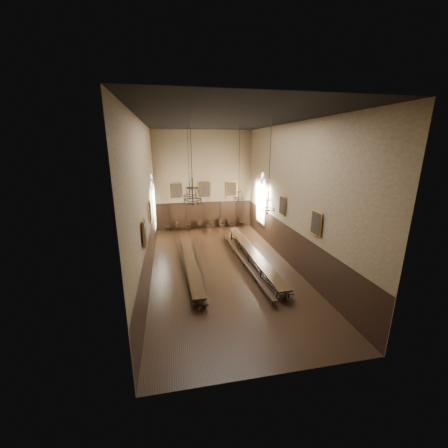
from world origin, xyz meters
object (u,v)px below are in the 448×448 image
object	(u,v)px
chandelier_front_right	(268,203)
chair_2	(189,227)
bench_left_outer	(184,264)
chair_7	(242,224)
chandelier_back_right	(239,193)
chandelier_front_left	(193,195)
chair_0	(169,228)
table_right	(252,257)
table_left	(190,264)
chair_3	(200,227)
chair_1	(178,228)
chair_4	(210,226)
chandelier_back_left	(189,191)
bench_right_inner	(244,262)
chair_5	(222,225)
bench_left_inner	(199,265)
chair_6	(230,225)
bench_right_outer	(259,260)

from	to	relation	value
chandelier_front_right	chair_2	bearing A→B (deg)	107.74
bench_left_outer	chair_7	size ratio (longest dim) A/B	10.10
chandelier_back_right	chandelier_front_left	xyz separation A→B (m)	(-3.70, -4.86, 0.82)
chair_0	chair_7	xyz separation A→B (m)	(6.98, 0.05, 0.00)
chandelier_back_right	chandelier_front_right	size ratio (longest dim) A/B	1.08
table_right	chair_7	distance (m)	8.43
table_left	chair_3	size ratio (longest dim) A/B	11.32
chair_1	table_right	bearing A→B (deg)	-77.59
chair_4	chandelier_back_left	xyz separation A→B (m)	(-2.21, -5.55, 4.30)
bench_right_inner	chair_5	bearing A→B (deg)	89.02
chair_0	chandelier_front_right	size ratio (longest dim) A/B	0.21
bench_left_inner	chandelier_back_left	xyz separation A→B (m)	(-0.26, 2.99, 4.30)
chandelier_back_left	chair_5	bearing A→B (deg)	59.28
bench_left_inner	bench_right_inner	world-z (taller)	bench_right_inner
chair_3	chair_4	distance (m)	0.93
chandelier_back_right	chair_7	bearing A→B (deg)	72.59
chandelier_back_left	chandelier_front_left	size ratio (longest dim) A/B	1.16
chair_4	chandelier_back_right	size ratio (longest dim) A/B	0.18
bench_left_outer	chandelier_back_right	size ratio (longest dim) A/B	1.96
table_left	chair_4	distance (m)	8.91
chair_4	chandelier_front_left	world-z (taller)	chandelier_front_left
bench_left_inner	chair_5	size ratio (longest dim) A/B	10.56
chair_6	chandelier_back_right	bearing A→B (deg)	-109.27
bench_right_outer	chair_4	size ratio (longest dim) A/B	10.34
chair_7	chandelier_back_left	world-z (taller)	chandelier_back_left
bench_right_outer	chair_5	bearing A→B (deg)	96.38
table_right	chandelier_back_right	distance (m)	4.68
chandelier_back_left	chandelier_front_right	size ratio (longest dim) A/B	1.02
chair_1	chandelier_front_right	xyz separation A→B (m)	(4.53, -11.15, 4.42)
bench_left_outer	chair_0	bearing A→B (deg)	96.55
chair_7	bench_right_outer	bearing A→B (deg)	-107.34
chair_0	chandelier_front_right	world-z (taller)	chandelier_front_right
bench_left_outer	chair_0	xyz separation A→B (m)	(-0.95, 8.25, 0.01)
chair_6	chandelier_front_left	size ratio (longest dim) A/B	0.20
bench_right_inner	chair_7	distance (m)	8.96
chair_6	chandelier_back_left	size ratio (longest dim) A/B	0.18
chair_7	chandelier_back_left	xyz separation A→B (m)	(-5.33, -5.59, 4.28)
bench_left_outer	chair_6	size ratio (longest dim) A/B	11.72
chair_4	chandelier_front_left	bearing A→B (deg)	-95.61
bench_right_inner	chandelier_back_left	size ratio (longest dim) A/B	2.10
bench_left_inner	chair_3	distance (m)	8.65
chair_0	chair_7	size ratio (longest dim) A/B	0.99
chair_0	chair_1	world-z (taller)	chair_0
bench_left_inner	chair_1	bearing A→B (deg)	96.80
bench_left_inner	chandelier_front_left	xyz separation A→B (m)	(-0.46, -2.11, 4.92)
bench_left_outer	chair_1	bearing A→B (deg)	90.46
chair_4	chair_5	xyz separation A→B (m)	(1.12, 0.06, 0.00)
table_left	bench_left_inner	size ratio (longest dim) A/B	0.99
table_left	table_right	xyz separation A→B (m)	(4.18, 0.29, 0.04)
chair_6	chandelier_back_left	world-z (taller)	chandelier_back_left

